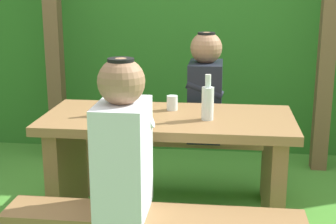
{
  "coord_description": "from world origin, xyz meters",
  "views": [
    {
      "loc": [
        0.31,
        -2.65,
        1.46
      ],
      "look_at": [
        0.0,
        0.0,
        0.76
      ],
      "focal_mm": 52.76,
      "sensor_mm": 36.0,
      "label": 1
    }
  ],
  "objects_px": {
    "bench_far": "(178,153)",
    "bottle_left": "(122,96)",
    "bottle_right": "(208,102)",
    "person_black_coat": "(205,90)",
    "picnic_table": "(168,155)",
    "person_white_shirt": "(123,144)",
    "drinking_glass": "(172,103)"
  },
  "relations": [
    {
      "from": "person_white_shirt",
      "to": "drinking_glass",
      "type": "distance_m",
      "value": 0.73
    },
    {
      "from": "drinking_glass",
      "to": "bottle_right",
      "type": "xyz_separation_m",
      "value": [
        0.21,
        -0.19,
        0.06
      ]
    },
    {
      "from": "picnic_table",
      "to": "person_black_coat",
      "type": "distance_m",
      "value": 0.67
    },
    {
      "from": "person_white_shirt",
      "to": "bench_far",
      "type": "bearing_deg",
      "value": 83.5
    },
    {
      "from": "picnic_table",
      "to": "bottle_right",
      "type": "distance_m",
      "value": 0.41
    },
    {
      "from": "bottle_left",
      "to": "bench_far",
      "type": "bearing_deg",
      "value": 65.64
    },
    {
      "from": "bench_far",
      "to": "bottle_right",
      "type": "relative_size",
      "value": 5.62
    },
    {
      "from": "drinking_glass",
      "to": "bottle_left",
      "type": "xyz_separation_m",
      "value": [
        -0.27,
        -0.12,
        0.06
      ]
    },
    {
      "from": "bench_far",
      "to": "drinking_glass",
      "type": "relative_size",
      "value": 16.41
    },
    {
      "from": "bench_far",
      "to": "drinking_glass",
      "type": "xyz_separation_m",
      "value": [
        0.01,
        -0.46,
        0.47
      ]
    },
    {
      "from": "person_black_coat",
      "to": "picnic_table",
      "type": "bearing_deg",
      "value": -107.29
    },
    {
      "from": "bottle_right",
      "to": "person_black_coat",
      "type": "bearing_deg",
      "value": 93.51
    },
    {
      "from": "picnic_table",
      "to": "person_white_shirt",
      "type": "distance_m",
      "value": 0.66
    },
    {
      "from": "picnic_table",
      "to": "bottle_right",
      "type": "relative_size",
      "value": 5.62
    },
    {
      "from": "picnic_table",
      "to": "bottle_left",
      "type": "height_order",
      "value": "bottle_left"
    },
    {
      "from": "bench_far",
      "to": "person_white_shirt",
      "type": "relative_size",
      "value": 1.95
    },
    {
      "from": "person_black_coat",
      "to": "drinking_glass",
      "type": "bearing_deg",
      "value": -110.85
    },
    {
      "from": "bench_far",
      "to": "person_black_coat",
      "type": "bearing_deg",
      "value": -1.04
    },
    {
      "from": "person_black_coat",
      "to": "drinking_glass",
      "type": "height_order",
      "value": "person_black_coat"
    },
    {
      "from": "picnic_table",
      "to": "person_black_coat",
      "type": "bearing_deg",
      "value": 72.71
    },
    {
      "from": "picnic_table",
      "to": "bottle_right",
      "type": "xyz_separation_m",
      "value": [
        0.22,
        -0.05,
        0.34
      ]
    },
    {
      "from": "picnic_table",
      "to": "bottle_right",
      "type": "height_order",
      "value": "bottle_right"
    },
    {
      "from": "bench_far",
      "to": "person_white_shirt",
      "type": "bearing_deg",
      "value": -96.5
    },
    {
      "from": "bench_far",
      "to": "drinking_glass",
      "type": "bearing_deg",
      "value": -88.85
    },
    {
      "from": "person_black_coat",
      "to": "bottle_right",
      "type": "distance_m",
      "value": 0.65
    },
    {
      "from": "bench_far",
      "to": "bottle_left",
      "type": "height_order",
      "value": "bottle_left"
    },
    {
      "from": "person_white_shirt",
      "to": "picnic_table",
      "type": "bearing_deg",
      "value": 77.13
    },
    {
      "from": "bench_far",
      "to": "picnic_table",
      "type": "bearing_deg",
      "value": -90.0
    },
    {
      "from": "bench_far",
      "to": "bottle_right",
      "type": "distance_m",
      "value": 0.86
    },
    {
      "from": "bench_far",
      "to": "bottle_right",
      "type": "height_order",
      "value": "bottle_right"
    },
    {
      "from": "person_white_shirt",
      "to": "bottle_right",
      "type": "distance_m",
      "value": 0.65
    },
    {
      "from": "person_white_shirt",
      "to": "person_black_coat",
      "type": "relative_size",
      "value": 1.0
    }
  ]
}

